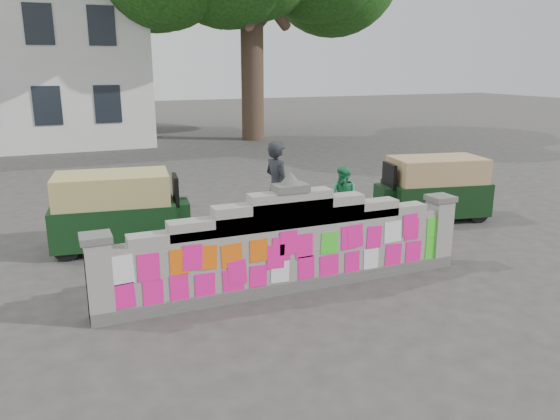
{
  "coord_description": "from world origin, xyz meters",
  "views": [
    {
      "loc": [
        -3.49,
        -7.78,
        3.65
      ],
      "look_at": [
        0.24,
        1.0,
        1.1
      ],
      "focal_mm": 35.0,
      "sensor_mm": 36.0,
      "label": 1
    }
  ],
  "objects": [
    {
      "name": "ground",
      "position": [
        0.0,
        0.0,
        0.0
      ],
      "size": [
        100.0,
        100.0,
        0.0
      ],
      "primitive_type": "plane",
      "color": "#383533",
      "rests_on": "ground"
    },
    {
      "name": "parapet_wall",
      "position": [
        -0.0,
        -0.01,
        0.75
      ],
      "size": [
        6.48,
        0.44,
        2.01
      ],
      "color": "#4C4C49",
      "rests_on": "ground"
    },
    {
      "name": "cyclist_bike",
      "position": [
        0.77,
        2.38,
        0.56
      ],
      "size": [
        2.25,
        1.2,
        1.12
      ],
      "primitive_type": "imported",
      "rotation": [
        0.0,
        0.0,
        1.8
      ],
      "color": "black",
      "rests_on": "ground"
    },
    {
      "name": "cyclist_rider",
      "position": [
        0.77,
        2.38,
        0.95
      ],
      "size": [
        0.6,
        0.78,
        1.91
      ],
      "primitive_type": "imported",
      "rotation": [
        0.0,
        0.0,
        1.8
      ],
      "color": "#21242A",
      "rests_on": "ground"
    },
    {
      "name": "pedestrian",
      "position": [
        2.52,
        2.65,
        0.73
      ],
      "size": [
        0.85,
        0.89,
        1.45
      ],
      "primitive_type": "imported",
      "rotation": [
        0.0,
        0.0,
        -0.98
      ],
      "color": "#279256",
      "rests_on": "ground"
    },
    {
      "name": "rickshaw_left",
      "position": [
        -2.35,
        3.32,
        0.81
      ],
      "size": [
        2.87,
        1.61,
        1.55
      ],
      "rotation": [
        0.0,
        0.0,
        -0.13
      ],
      "color": "black",
      "rests_on": "ground"
    },
    {
      "name": "rickshaw_right",
      "position": [
        4.92,
        2.58,
        0.78
      ],
      "size": [
        2.81,
        1.7,
        1.51
      ],
      "rotation": [
        0.0,
        0.0,
        2.95
      ],
      "color": "black",
      "rests_on": "ground"
    }
  ]
}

